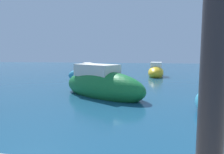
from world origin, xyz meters
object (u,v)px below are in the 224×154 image
moored_boat_1 (92,76)px  moored_boat_0 (156,72)px  moored_boat_8 (88,71)px  moored_boat_7 (220,74)px  moored_boat_6 (102,85)px

moored_boat_1 → moored_boat_0: bearing=-149.8°
moored_boat_0 → moored_boat_8: 6.78m
moored_boat_7 → moored_boat_0: bearing=82.3°
moored_boat_0 → moored_boat_1: 6.43m
moored_boat_6 → moored_boat_7: size_ratio=1.05×
moored_boat_0 → moored_boat_6: moored_boat_6 is taller
moored_boat_8 → moored_boat_7: bearing=51.1°
moored_boat_6 → moored_boat_7: (8.32, 8.26, -0.12)m
moored_boat_1 → moored_boat_6: size_ratio=0.73×
moored_boat_1 → moored_boat_8: (-1.54, 4.34, -0.00)m
moored_boat_6 → moored_boat_8: moored_boat_6 is taller
moored_boat_7 → moored_boat_8: size_ratio=1.41×
moored_boat_6 → moored_boat_8: 10.84m
moored_boat_0 → moored_boat_7: bearing=79.6°
moored_boat_6 → moored_boat_8: size_ratio=1.47×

